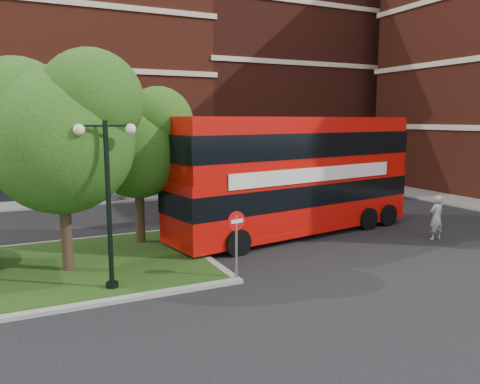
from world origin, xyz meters
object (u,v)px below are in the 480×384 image
bus (296,168)px  car_white (297,180)px  car_silver (91,192)px  woman (436,217)px

bus → car_white: size_ratio=2.53×
car_silver → car_white: size_ratio=0.83×
bus → woman: bus is taller
bus → car_white: (6.78, 10.52, -2.16)m
bus → car_silver: bus is taller
woman → car_white: size_ratio=0.39×
bus → car_silver: (-7.02, 12.00, -2.27)m
car_white → woman: bearing=171.0°
bus → woman: 6.27m
car_silver → car_white: (13.80, -1.48, 0.11)m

